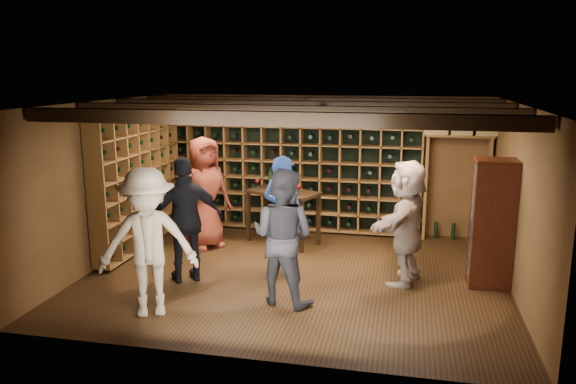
% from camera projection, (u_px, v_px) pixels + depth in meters
% --- Properties ---
extents(ground, '(6.00, 6.00, 0.00)m').
position_uv_depth(ground, '(295.00, 275.00, 8.23)').
color(ground, '#311E0D').
rests_on(ground, ground).
extents(room_shell, '(6.00, 6.00, 6.00)m').
position_uv_depth(room_shell, '(296.00, 109.00, 7.77)').
color(room_shell, brown).
rests_on(room_shell, ground).
extents(wine_rack_back, '(4.65, 0.30, 2.20)m').
position_uv_depth(wine_rack_back, '(292.00, 170.00, 10.32)').
color(wine_rack_back, brown).
rests_on(wine_rack_back, ground).
extents(wine_rack_left, '(0.30, 2.65, 2.20)m').
position_uv_depth(wine_rack_left, '(138.00, 180.00, 9.35)').
color(wine_rack_left, brown).
rests_on(wine_rack_left, ground).
extents(crate_shelf, '(1.20, 0.32, 2.07)m').
position_uv_depth(crate_shelf, '(459.00, 152.00, 9.63)').
color(crate_shelf, brown).
rests_on(crate_shelf, ground).
extents(display_cabinet, '(0.55, 0.50, 1.75)m').
position_uv_depth(display_cabinet, '(491.00, 226.00, 7.69)').
color(display_cabinet, '#37140B').
rests_on(display_cabinet, ground).
extents(man_blue_shirt, '(0.74, 0.60, 1.76)m').
position_uv_depth(man_blue_shirt, '(283.00, 215.00, 8.14)').
color(man_blue_shirt, navy).
rests_on(man_blue_shirt, ground).
extents(man_grey_suit, '(1.00, 0.86, 1.76)m').
position_uv_depth(man_grey_suit, '(283.00, 237.00, 7.11)').
color(man_grey_suit, black).
rests_on(man_grey_suit, ground).
extents(guest_red_floral, '(1.04, 1.09, 1.88)m').
position_uv_depth(guest_red_floral, '(205.00, 193.00, 9.36)').
color(guest_red_floral, maroon).
rests_on(guest_red_floral, ground).
extents(guest_woman_black, '(1.11, 0.94, 1.78)m').
position_uv_depth(guest_woman_black, '(186.00, 220.00, 7.85)').
color(guest_woman_black, black).
rests_on(guest_woman_black, ground).
extents(guest_khaki, '(1.35, 1.08, 1.83)m').
position_uv_depth(guest_khaki, '(148.00, 243.00, 6.74)').
color(guest_khaki, '#86755C').
rests_on(guest_khaki, ground).
extents(guest_beige, '(0.96, 1.71, 1.76)m').
position_uv_depth(guest_beige, '(406.00, 222.00, 7.79)').
color(guest_beige, gray).
rests_on(guest_beige, ground).
extents(tasting_table, '(1.37, 1.05, 1.20)m').
position_uv_depth(tasting_table, '(283.00, 197.00, 9.61)').
color(tasting_table, black).
rests_on(tasting_table, ground).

